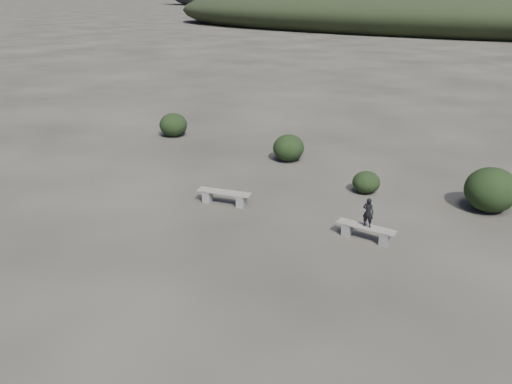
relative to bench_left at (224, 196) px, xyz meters
The scene contains 8 objects.
ground 4.67m from the bench_left, 64.92° to the right, with size 1200.00×1200.00×0.00m, color #2C2922.
bench_left is the anchor object (origin of this frame).
bench_right 4.99m from the bench_left, ahead, with size 1.74×0.44×0.43m.
seated_person 5.04m from the bench_left, ahead, with size 0.32×0.21×0.88m, color black.
shrub_b 5.32m from the bench_left, 97.36° to the left, with size 1.32×1.32×1.13m, color black.
shrub_c 5.13m from the bench_left, 46.91° to the left, with size 0.98×0.98×0.79m, color black.
shrub_d 8.75m from the bench_left, 31.56° to the left, with size 1.67×1.67×1.46m, color black.
shrub_f 9.13m from the bench_left, 144.31° to the left, with size 1.36×1.36×1.15m, color black.
Camera 1 is at (7.83, -7.92, 6.71)m, focal length 35.00 mm.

